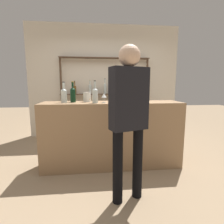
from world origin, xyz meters
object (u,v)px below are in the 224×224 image
counter_bottle_2 (127,95)px  customer_center (129,111)px  counter_bottle_3 (64,95)px  counter_bottle_1 (95,95)px  server_behind_counter (119,103)px  counter_bottle_0 (142,94)px  counter_bottle_4 (73,94)px  wine_glass (104,96)px  cork_jar (87,97)px

counter_bottle_2 → customer_center: customer_center is taller
counter_bottle_3 → counter_bottle_1: bearing=-14.9°
counter_bottle_3 → server_behind_counter: (0.98, 0.86, -0.22)m
counter_bottle_0 → counter_bottle_4: size_ratio=0.97×
wine_glass → counter_bottle_0: bearing=16.8°
counter_bottle_3 → customer_center: (0.83, -0.91, -0.14)m
counter_bottle_4 → counter_bottle_1: bearing=-23.9°
counter_bottle_4 → wine_glass: counter_bottle_4 is taller
counter_bottle_0 → counter_bottle_2: size_ratio=1.04×
server_behind_counter → customer_center: (-0.15, -1.78, 0.09)m
counter_bottle_2 → customer_center: bearing=-99.6°
server_behind_counter → counter_bottle_1: bearing=-23.5°
counter_bottle_0 → cork_jar: (-0.91, -0.03, -0.04)m
cork_jar → customer_center: size_ratio=0.09×
wine_glass → server_behind_counter: (0.37, 0.95, -0.20)m
counter_bottle_0 → counter_bottle_1: size_ratio=0.94×
counter_bottle_1 → customer_center: bearing=-65.9°
cork_jar → counter_bottle_4: bearing=-164.1°
counter_bottle_4 → counter_bottle_2: bearing=-8.0°
cork_jar → counter_bottle_3: bearing=-166.1°
counter_bottle_4 → wine_glass: (0.48, -0.11, -0.02)m
wine_glass → cork_jar: size_ratio=0.91×
server_behind_counter → customer_center: size_ratio=0.93×
counter_bottle_2 → customer_center: (-0.14, -0.82, -0.13)m
counter_bottle_3 → counter_bottle_2: bearing=-5.4°
counter_bottle_0 → counter_bottle_3: size_ratio=0.99×
counter_bottle_3 → cork_jar: bearing=13.9°
cork_jar → customer_center: bearing=-64.4°
counter_bottle_2 → counter_bottle_3: size_ratio=0.95×
counter_bottle_4 → counter_bottle_0: bearing=4.4°
counter_bottle_4 → server_behind_counter: size_ratio=0.20×
cork_jar → customer_center: (0.48, -1.00, -0.09)m
counter_bottle_0 → server_behind_counter: bearing=110.2°
counter_bottle_2 → counter_bottle_1: bearing=-176.0°
counter_bottle_0 → wine_glass: 0.67m
counter_bottle_1 → counter_bottle_3: 0.49m
counter_bottle_1 → counter_bottle_4: bearing=156.1°
counter_bottle_2 → counter_bottle_3: bearing=174.6°
server_behind_counter → counter_bottle_0: bearing=23.6°
counter_bottle_4 → customer_center: (0.70, -0.94, -0.14)m
counter_bottle_0 → counter_bottle_2: bearing=-144.8°
customer_center → counter_bottle_4: bearing=17.9°
counter_bottle_1 → server_behind_counter: 1.13m
cork_jar → server_behind_counter: bearing=51.0°
counter_bottle_0 → cork_jar: counter_bottle_0 is taller
counter_bottle_2 → counter_bottle_4: counter_bottle_4 is taller
counter_bottle_3 → cork_jar: size_ratio=2.03×
counter_bottle_1 → counter_bottle_3: bearing=165.1°
counter_bottle_1 → counter_bottle_2: (0.49, 0.03, -0.01)m
counter_bottle_3 → customer_center: size_ratio=0.18×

